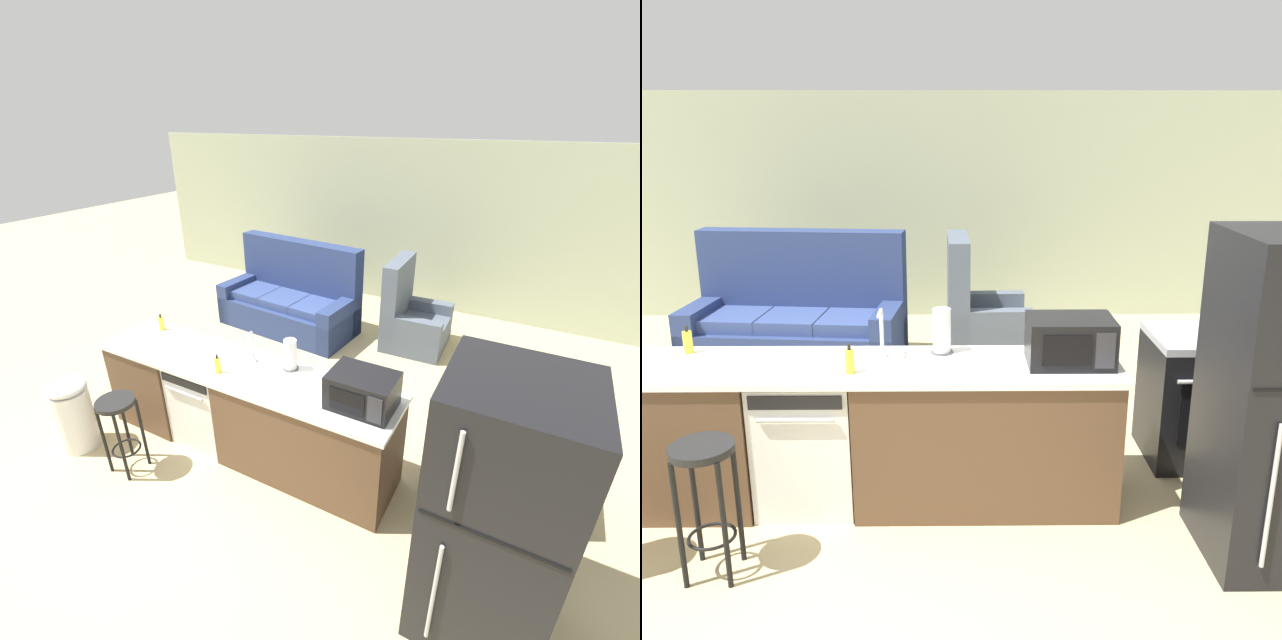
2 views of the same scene
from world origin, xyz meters
The scene contains 16 objects.
ground_plane centered at (0.00, 0.00, 0.00)m, with size 24.00×24.00×0.00m, color tan.
wall_back centered at (0.30, 4.20, 1.30)m, with size 10.00×0.06×2.60m.
kitchen_counter centered at (0.24, 0.00, 0.42)m, with size 2.94×0.66×0.90m.
dishwasher centered at (-0.25, 0.00, 0.42)m, with size 0.58×0.61×0.84m.
stove_range centered at (2.35, 0.55, 0.45)m, with size 0.76×0.68×0.90m.
refrigerator centered at (2.35, -0.55, 0.89)m, with size 0.72×0.73×1.77m.
microwave centered at (1.32, 0.00, 1.04)m, with size 0.50×0.37×0.28m.
sink_faucet centered at (0.20, 0.13, 1.03)m, with size 0.07×0.18×0.30m.
paper_towel_roll centered at (0.56, 0.20, 1.04)m, with size 0.14×0.14×0.28m.
soap_bottle centered at (0.04, -0.15, 0.97)m, with size 0.06×0.06×0.18m.
dish_soap_bottle centered at (-1.01, 0.20, 0.97)m, with size 0.06×0.06×0.18m.
kettle centered at (2.52, 0.68, 0.99)m, with size 0.21×0.17×0.19m.
bar_stool centered at (-0.62, -0.72, 0.54)m, with size 0.32×0.32×0.74m.
trash_bin centered at (-1.28, -0.74, 0.38)m, with size 0.35×0.35×0.74m.
couch centered at (-0.86, 2.49, 0.39)m, with size 2.07×1.08×1.27m.
armchair centered at (0.87, 2.76, 0.35)m, with size 0.82×0.87×1.20m.
Camera 1 is at (2.30, -2.49, 2.90)m, focal length 24.00 mm.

